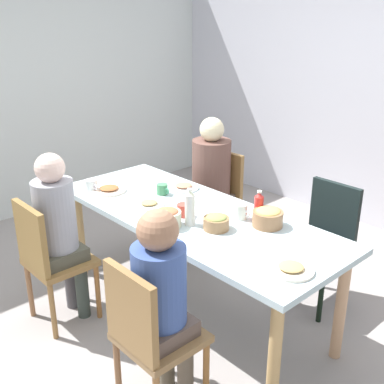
{
  "coord_description": "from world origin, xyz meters",
  "views": [
    {
      "loc": [
        2.15,
        -1.98,
        2.05
      ],
      "look_at": [
        0.0,
        0.0,
        0.92
      ],
      "focal_mm": 44.34,
      "sensor_mm": 36.0,
      "label": 1
    }
  ],
  "objects_px": {
    "bowl_0": "(216,222)",
    "cup_3": "(91,185)",
    "chair_1": "(217,196)",
    "bowl_1": "(167,217)",
    "plate_0": "(291,269)",
    "cup_2": "(241,212)",
    "bottle_1": "(259,206)",
    "chair_0": "(148,333)",
    "cup_0": "(184,210)",
    "bowl_2": "(268,217)",
    "plate_2": "(149,204)",
    "dining_table": "(192,224)",
    "plate_3": "(184,187)",
    "cup_1": "(162,189)",
    "chair_2": "(48,256)",
    "bottle_0": "(190,208)",
    "plate_1": "(109,190)",
    "person_0": "(162,294)",
    "person_2": "(58,225)",
    "person_1": "(210,174)",
    "chair_3": "(324,237)"
  },
  "relations": [
    {
      "from": "chair_1",
      "to": "bowl_2",
      "type": "distance_m",
      "value": 1.22
    },
    {
      "from": "chair_3",
      "to": "plate_1",
      "type": "bearing_deg",
      "value": -141.96
    },
    {
      "from": "cup_1",
      "to": "cup_3",
      "type": "bearing_deg",
      "value": -140.62
    },
    {
      "from": "cup_0",
      "to": "cup_1",
      "type": "xyz_separation_m",
      "value": [
        -0.41,
        0.15,
        -0.0
      ]
    },
    {
      "from": "person_1",
      "to": "cup_3",
      "type": "bearing_deg",
      "value": -105.94
    },
    {
      "from": "chair_0",
      "to": "person_1",
      "type": "height_order",
      "value": "person_1"
    },
    {
      "from": "plate_0",
      "to": "bowl_0",
      "type": "height_order",
      "value": "bowl_0"
    },
    {
      "from": "plate_3",
      "to": "cup_2",
      "type": "bearing_deg",
      "value": -8.01
    },
    {
      "from": "cup_1",
      "to": "cup_0",
      "type": "bearing_deg",
      "value": -20.16
    },
    {
      "from": "chair_0",
      "to": "cup_1",
      "type": "xyz_separation_m",
      "value": [
        -0.94,
        0.87,
        0.29
      ]
    },
    {
      "from": "plate_0",
      "to": "cup_2",
      "type": "distance_m",
      "value": 0.7
    },
    {
      "from": "dining_table",
      "to": "bottle_1",
      "type": "height_order",
      "value": "bottle_1"
    },
    {
      "from": "chair_1",
      "to": "chair_2",
      "type": "height_order",
      "value": "same"
    },
    {
      "from": "bowl_1",
      "to": "bowl_0",
      "type": "bearing_deg",
      "value": 38.93
    },
    {
      "from": "person_1",
      "to": "chair_2",
      "type": "xyz_separation_m",
      "value": [
        0.0,
        -1.51,
        -0.23
      ]
    },
    {
      "from": "bottle_0",
      "to": "bottle_1",
      "type": "relative_size",
      "value": 1.2
    },
    {
      "from": "plate_2",
      "to": "cup_2",
      "type": "distance_m",
      "value": 0.66
    },
    {
      "from": "chair_2",
      "to": "plate_3",
      "type": "xyz_separation_m",
      "value": [
        0.16,
        1.07,
        0.27
      ]
    },
    {
      "from": "plate_0",
      "to": "plate_1",
      "type": "bearing_deg",
      "value": -178.22
    },
    {
      "from": "plate_0",
      "to": "bowl_0",
      "type": "bearing_deg",
      "value": 173.22
    },
    {
      "from": "plate_0",
      "to": "plate_3",
      "type": "distance_m",
      "value": 1.35
    },
    {
      "from": "cup_1",
      "to": "bottle_1",
      "type": "distance_m",
      "value": 0.8
    },
    {
      "from": "dining_table",
      "to": "plate_2",
      "type": "height_order",
      "value": "plate_2"
    },
    {
      "from": "chair_3",
      "to": "plate_0",
      "type": "height_order",
      "value": "chair_3"
    },
    {
      "from": "cup_0",
      "to": "bowl_2",
      "type": "bearing_deg",
      "value": 31.58
    },
    {
      "from": "chair_3",
      "to": "bowl_2",
      "type": "distance_m",
      "value": 0.67
    },
    {
      "from": "chair_1",
      "to": "bowl_1",
      "type": "distance_m",
      "value": 1.25
    },
    {
      "from": "chair_0",
      "to": "dining_table",
      "type": "bearing_deg",
      "value": 124.04
    },
    {
      "from": "chair_1",
      "to": "plate_1",
      "type": "distance_m",
      "value": 1.04
    },
    {
      "from": "cup_2",
      "to": "bowl_2",
      "type": "bearing_deg",
      "value": 11.82
    },
    {
      "from": "chair_0",
      "to": "bottle_1",
      "type": "relative_size",
      "value": 4.44
    },
    {
      "from": "chair_3",
      "to": "bowl_0",
      "type": "xyz_separation_m",
      "value": [
        -0.25,
        -0.86,
        0.3
      ]
    },
    {
      "from": "plate_1",
      "to": "cup_2",
      "type": "xyz_separation_m",
      "value": [
        1.01,
        0.36,
        0.04
      ]
    },
    {
      "from": "bottle_1",
      "to": "cup_3",
      "type": "bearing_deg",
      "value": -156.84
    },
    {
      "from": "chair_1",
      "to": "cup_3",
      "type": "xyz_separation_m",
      "value": [
        -0.28,
        -1.07,
        0.3
      ]
    },
    {
      "from": "bowl_1",
      "to": "cup_0",
      "type": "distance_m",
      "value": 0.18
    },
    {
      "from": "cup_2",
      "to": "bowl_0",
      "type": "bearing_deg",
      "value": -89.98
    },
    {
      "from": "cup_0",
      "to": "bottle_0",
      "type": "relative_size",
      "value": 0.5
    },
    {
      "from": "person_0",
      "to": "person_2",
      "type": "distance_m",
      "value": 1.08
    },
    {
      "from": "person_2",
      "to": "cup_0",
      "type": "distance_m",
      "value": 0.84
    },
    {
      "from": "chair_0",
      "to": "cup_0",
      "type": "relative_size",
      "value": 7.42
    },
    {
      "from": "bowl_0",
      "to": "cup_3",
      "type": "distance_m",
      "value": 1.13
    },
    {
      "from": "plate_0",
      "to": "plate_2",
      "type": "height_order",
      "value": "same"
    },
    {
      "from": "person_2",
      "to": "bowl_1",
      "type": "height_order",
      "value": "person_2"
    },
    {
      "from": "person_0",
      "to": "bottle_0",
      "type": "height_order",
      "value": "person_0"
    },
    {
      "from": "bowl_1",
      "to": "bowl_2",
      "type": "height_order",
      "value": "bowl_2"
    },
    {
      "from": "plate_0",
      "to": "cup_2",
      "type": "height_order",
      "value": "cup_2"
    },
    {
      "from": "plate_1",
      "to": "bowl_2",
      "type": "relative_size",
      "value": 1.32
    },
    {
      "from": "person_1",
      "to": "cup_2",
      "type": "height_order",
      "value": "person_1"
    },
    {
      "from": "cup_3",
      "to": "chair_2",
      "type": "bearing_deg",
      "value": -61.91
    }
  ]
}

